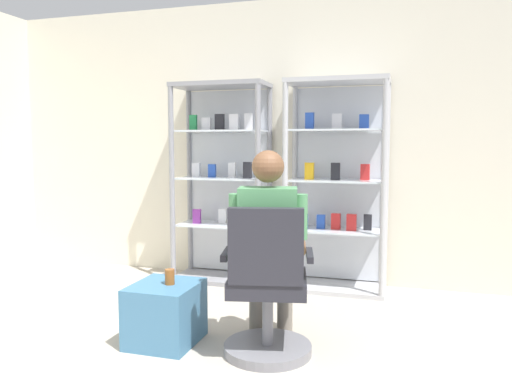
{
  "coord_description": "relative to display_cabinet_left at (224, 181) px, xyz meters",
  "views": [
    {
      "loc": [
        1.15,
        -1.79,
        1.33
      ],
      "look_at": [
        0.17,
        1.47,
        1.0
      ],
      "focal_mm": 35.1,
      "sensor_mm": 36.0,
      "label": 1
    }
  ],
  "objects": [
    {
      "name": "seated_shopkeeper",
      "position": [
        0.86,
        -1.48,
        -0.26
      ],
      "size": [
        0.55,
        0.61,
        1.29
      ],
      "color": "slate",
      "rests_on": "ground"
    },
    {
      "name": "office_chair",
      "position": [
        0.9,
        -1.64,
        -0.58
      ],
      "size": [
        0.61,
        0.58,
        0.96
      ],
      "color": "slate",
      "rests_on": "ground"
    },
    {
      "name": "display_cabinet_left",
      "position": [
        0.0,
        0.0,
        0.0
      ],
      "size": [
        0.9,
        0.45,
        1.9
      ],
      "color": "gray",
      "rests_on": "ground"
    },
    {
      "name": "display_cabinet_right",
      "position": [
        1.1,
        0.0,
        -0.01
      ],
      "size": [
        0.9,
        0.45,
        1.9
      ],
      "color": "#B7B7BC",
      "rests_on": "ground"
    },
    {
      "name": "tea_glass",
      "position": [
        0.22,
        -1.61,
        -0.52
      ],
      "size": [
        0.06,
        0.06,
        0.1
      ],
      "primitive_type": "cylinder",
      "color": "brown",
      "rests_on": "storage_crate"
    },
    {
      "name": "storage_crate",
      "position": [
        0.18,
        -1.62,
        -0.77
      ],
      "size": [
        0.42,
        0.46,
        0.4
      ],
      "primitive_type": "cube",
      "color": "teal",
      "rests_on": "ground"
    },
    {
      "name": "back_wall",
      "position": [
        0.55,
        0.24,
        0.38
      ],
      "size": [
        6.0,
        0.1,
        2.7
      ],
      "primitive_type": "cube",
      "color": "silver",
      "rests_on": "ground"
    }
  ]
}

